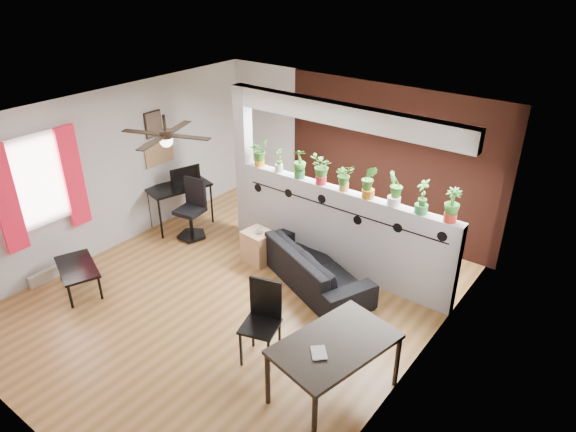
{
  "coord_description": "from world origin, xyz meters",
  "views": [
    {
      "loc": [
        4.23,
        -4.35,
        4.42
      ],
      "look_at": [
        0.47,
        0.6,
        1.2
      ],
      "focal_mm": 32.0,
      "sensor_mm": 36.0,
      "label": 1
    }
  ],
  "objects_px": {
    "potted_plant_0": "(259,152)",
    "potted_plant_3": "(321,169)",
    "sofa": "(314,266)",
    "office_chair": "(192,213)",
    "potted_plant_2": "(300,163)",
    "computer_desk": "(179,190)",
    "potted_plant_8": "(452,204)",
    "coffee_table": "(77,269)",
    "cup": "(260,230)",
    "ceiling_fan": "(166,137)",
    "potted_plant_5": "(369,181)",
    "potted_plant_1": "(279,159)",
    "potted_plant_7": "(423,196)",
    "potted_plant_6": "(395,188)",
    "folding_chair": "(263,314)",
    "potted_plant_4": "(344,177)",
    "cube_shelf": "(258,247)",
    "dining_table": "(335,348)"
  },
  "relations": [
    {
      "from": "potted_plant_0",
      "to": "potted_plant_3",
      "type": "xyz_separation_m",
      "value": [
        1.19,
        0.0,
        0.01
      ]
    },
    {
      "from": "potted_plant_3",
      "to": "sofa",
      "type": "xyz_separation_m",
      "value": [
        0.27,
        -0.53,
        -1.3
      ]
    },
    {
      "from": "potted_plant_3",
      "to": "office_chair",
      "type": "relative_size",
      "value": 0.44
    },
    {
      "from": "potted_plant_2",
      "to": "office_chair",
      "type": "distance_m",
      "value": 2.21
    },
    {
      "from": "computer_desk",
      "to": "potted_plant_2",
      "type": "bearing_deg",
      "value": 11.97
    },
    {
      "from": "potted_plant_8",
      "to": "sofa",
      "type": "distance_m",
      "value": 2.22
    },
    {
      "from": "coffee_table",
      "to": "cup",
      "type": "bearing_deg",
      "value": 53.34
    },
    {
      "from": "office_chair",
      "to": "ceiling_fan",
      "type": "bearing_deg",
      "value": -50.04
    },
    {
      "from": "potted_plant_5",
      "to": "computer_desk",
      "type": "height_order",
      "value": "potted_plant_5"
    },
    {
      "from": "potted_plant_1",
      "to": "office_chair",
      "type": "distance_m",
      "value": 1.89
    },
    {
      "from": "sofa",
      "to": "coffee_table",
      "type": "distance_m",
      "value": 3.42
    },
    {
      "from": "potted_plant_7",
      "to": "potted_plant_8",
      "type": "relative_size",
      "value": 1.04
    },
    {
      "from": "potted_plant_0",
      "to": "potted_plant_6",
      "type": "distance_m",
      "value": 2.37
    },
    {
      "from": "potted_plant_2",
      "to": "folding_chair",
      "type": "height_order",
      "value": "potted_plant_2"
    },
    {
      "from": "potted_plant_2",
      "to": "potted_plant_5",
      "type": "distance_m",
      "value": 1.19
    },
    {
      "from": "potted_plant_1",
      "to": "folding_chair",
      "type": "height_order",
      "value": "potted_plant_1"
    },
    {
      "from": "potted_plant_0",
      "to": "potted_plant_4",
      "type": "bearing_deg",
      "value": 0.0
    },
    {
      "from": "potted_plant_8",
      "to": "folding_chair",
      "type": "xyz_separation_m",
      "value": [
        -1.31,
        -2.17,
        -0.98
      ]
    },
    {
      "from": "potted_plant_2",
      "to": "ceiling_fan",
      "type": "bearing_deg",
      "value": -114.23
    },
    {
      "from": "potted_plant_0",
      "to": "cube_shelf",
      "type": "xyz_separation_m",
      "value": [
        0.41,
        -0.58,
        -1.32
      ]
    },
    {
      "from": "potted_plant_1",
      "to": "potted_plant_5",
      "type": "bearing_deg",
      "value": 0.0
    },
    {
      "from": "potted_plant_3",
      "to": "potted_plant_4",
      "type": "xyz_separation_m",
      "value": [
        0.39,
        0.0,
        -0.03
      ]
    },
    {
      "from": "potted_plant_2",
      "to": "folding_chair",
      "type": "bearing_deg",
      "value": -64.01
    },
    {
      "from": "potted_plant_0",
      "to": "potted_plant_7",
      "type": "bearing_deg",
      "value": 0.0
    },
    {
      "from": "potted_plant_3",
      "to": "office_chair",
      "type": "height_order",
      "value": "potted_plant_3"
    },
    {
      "from": "potted_plant_2",
      "to": "sofa",
      "type": "xyz_separation_m",
      "value": [
        0.66,
        -0.53,
        -1.3
      ]
    },
    {
      "from": "potted_plant_2",
      "to": "potted_plant_7",
      "type": "distance_m",
      "value": 1.98
    },
    {
      "from": "potted_plant_7",
      "to": "computer_desk",
      "type": "bearing_deg",
      "value": -173.54
    },
    {
      "from": "potted_plant_8",
      "to": "sofa",
      "type": "height_order",
      "value": "potted_plant_8"
    },
    {
      "from": "potted_plant_4",
      "to": "office_chair",
      "type": "xyz_separation_m",
      "value": [
        -2.58,
        -0.63,
        -1.11
      ]
    },
    {
      "from": "potted_plant_4",
      "to": "potted_plant_1",
      "type": "bearing_deg",
      "value": 180.0
    },
    {
      "from": "potted_plant_6",
      "to": "cube_shelf",
      "type": "relative_size",
      "value": 0.93
    },
    {
      "from": "sofa",
      "to": "computer_desk",
      "type": "distance_m",
      "value": 2.95
    },
    {
      "from": "potted_plant_6",
      "to": "office_chair",
      "type": "height_order",
      "value": "potted_plant_6"
    },
    {
      "from": "potted_plant_5",
      "to": "cup",
      "type": "relative_size",
      "value": 4.16
    },
    {
      "from": "ceiling_fan",
      "to": "potted_plant_5",
      "type": "bearing_deg",
      "value": 42.06
    },
    {
      "from": "sofa",
      "to": "potted_plant_6",
      "type": "bearing_deg",
      "value": -127.19
    },
    {
      "from": "office_chair",
      "to": "cube_shelf",
      "type": "bearing_deg",
      "value": 2.13
    },
    {
      "from": "cup",
      "to": "computer_desk",
      "type": "relative_size",
      "value": 0.1
    },
    {
      "from": "potted_plant_0",
      "to": "potted_plant_1",
      "type": "distance_m",
      "value": 0.4
    },
    {
      "from": "potted_plant_0",
      "to": "potted_plant_3",
      "type": "distance_m",
      "value": 1.19
    },
    {
      "from": "ceiling_fan",
      "to": "office_chair",
      "type": "height_order",
      "value": "ceiling_fan"
    },
    {
      "from": "potted_plant_0",
      "to": "sofa",
      "type": "relative_size",
      "value": 0.22
    },
    {
      "from": "ceiling_fan",
      "to": "potted_plant_1",
      "type": "relative_size",
      "value": 3.15
    },
    {
      "from": "potted_plant_2",
      "to": "potted_plant_7",
      "type": "relative_size",
      "value": 0.94
    },
    {
      "from": "cup",
      "to": "dining_table",
      "type": "relative_size",
      "value": 0.08
    },
    {
      "from": "potted_plant_1",
      "to": "potted_plant_3",
      "type": "relative_size",
      "value": 0.84
    },
    {
      "from": "potted_plant_8",
      "to": "dining_table",
      "type": "xyz_separation_m",
      "value": [
        -0.29,
        -2.2,
        -0.94
      ]
    },
    {
      "from": "potted_plant_2",
      "to": "cube_shelf",
      "type": "height_order",
      "value": "potted_plant_2"
    },
    {
      "from": "potted_plant_2",
      "to": "computer_desk",
      "type": "xyz_separation_m",
      "value": [
        -2.26,
        -0.48,
        -0.89
      ]
    }
  ]
}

